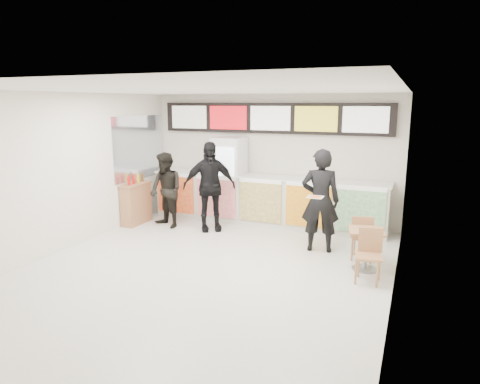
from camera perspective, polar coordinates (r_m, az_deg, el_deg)
The scene contains 15 objects.
floor at distance 7.43m, azimuth -4.65°, elevation -10.35°, with size 7.00×7.00×0.00m, color beige.
ceiling at distance 6.89m, azimuth -5.07°, elevation 13.45°, with size 7.00×7.00×0.00m, color white.
wall_back at distance 10.20m, azimuth 4.23°, elevation 4.46°, with size 6.00×6.00×0.00m, color silver.
wall_left at distance 8.78m, azimuth -22.53°, elevation 2.40°, with size 7.00×7.00×0.00m, color silver.
wall_right at distance 6.25m, azimuth 20.42°, elevation -0.94°, with size 7.00×7.00×0.00m, color silver.
service_counter at distance 9.98m, azimuth 3.41°, elevation -1.09°, with size 5.56×0.77×1.14m.
menu_board at distance 10.04m, azimuth 4.15°, elevation 9.79°, with size 5.50×0.14×0.70m.
drinks_fridge at distance 10.25m, azimuth -1.47°, elevation 1.71°, with size 0.70×0.67×2.00m.
mirror_panel at distance 10.60m, azimuth -13.23°, elevation 5.82°, with size 0.01×2.00×1.50m, color #B2B7BF.
customer_main at distance 8.21m, azimuth 10.65°, elevation -1.14°, with size 0.72×0.47×1.97m, color black.
customer_left at distance 9.81m, azimuth -9.83°, elevation 0.22°, with size 0.83×0.65×1.71m, color black.
customer_mid at distance 9.43m, azimuth -4.12°, elevation 0.74°, with size 1.16×0.48×1.98m, color black.
pizza_slice at distance 7.74m, azimuth 10.00°, elevation -0.61°, with size 0.36×0.36×0.02m.
cafe_table at distance 7.56m, azimuth 16.43°, elevation -6.43°, with size 0.67×1.49×0.85m.
condiment_ledge at distance 10.32m, azimuth -13.68°, elevation -1.45°, with size 0.35×0.86×1.14m.
Camera 1 is at (3.18, -6.11, 2.80)m, focal length 32.00 mm.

